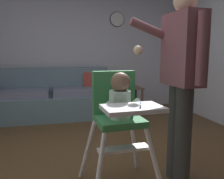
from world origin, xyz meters
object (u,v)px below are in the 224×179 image
couch (52,98)px  wall_clock (117,19)px  adult_standing (181,77)px  side_table (130,95)px  high_chair (119,108)px  sippy_cup (131,84)px

couch → wall_clock: 2.04m
adult_standing → side_table: 2.31m
side_table → high_chair: bearing=-110.3°
adult_standing → wall_clock: wall_clock is taller
couch → adult_standing: size_ratio=1.32×
high_chair → wall_clock: (0.76, 2.95, 1.13)m
couch → side_table: couch is taller
high_chair → sippy_cup: high_chair is taller
couch → high_chair: 2.56m
sippy_cup → wall_clock: size_ratio=0.33×
high_chair → adult_standing: (0.54, 0.01, 0.24)m
wall_clock → side_table: bearing=-84.9°
sippy_cup → wall_clock: bearing=96.2°
side_table → adult_standing: bearing=-97.3°
adult_standing → couch: bearing=-67.7°
sippy_cup → wall_clock: (-0.08, 0.71, 1.24)m
high_chair → sippy_cup: bearing=156.6°
high_chair → sippy_cup: 2.39m
adult_standing → side_table: bearing=-99.1°
high_chair → wall_clock: size_ratio=3.27×
wall_clock → couch: bearing=-160.2°
adult_standing → wall_clock: (0.22, 2.94, 0.89)m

